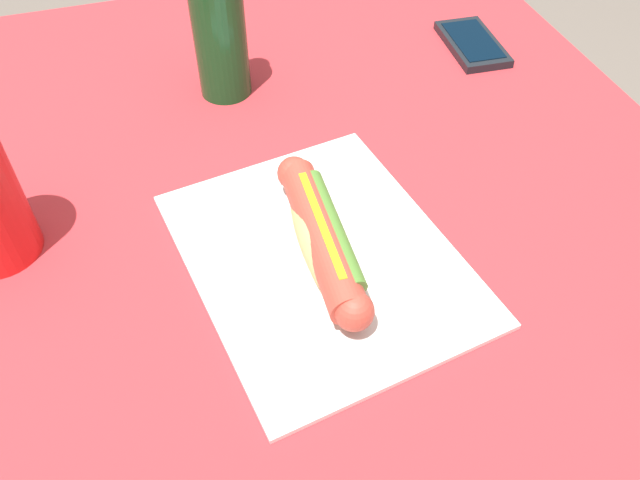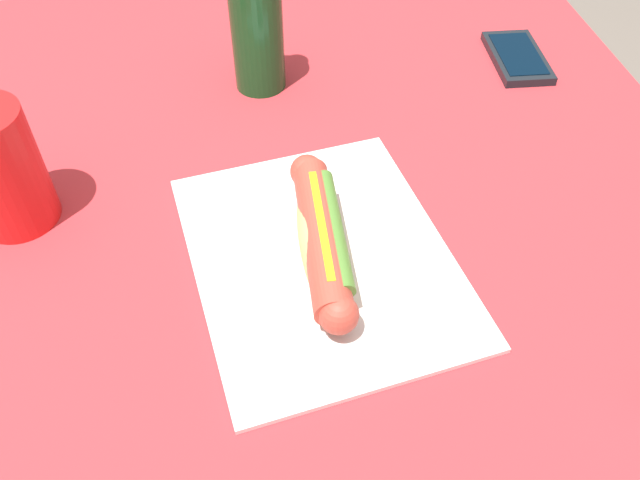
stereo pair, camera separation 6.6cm
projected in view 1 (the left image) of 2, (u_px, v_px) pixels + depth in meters
name	position (u px, v px, depth m)	size (l,w,h in m)	color
dining_table	(306.00, 289.00, 0.81)	(1.16, 0.98, 0.75)	brown
paper_wrapper	(320.00, 257.00, 0.68)	(0.33, 0.26, 0.01)	silver
hot_dog	(321.00, 237.00, 0.66)	(0.24, 0.05, 0.05)	#DBB26B
cell_phone	(472.00, 44.00, 0.96)	(0.14, 0.08, 0.01)	black
soda_bottle	(219.00, 28.00, 0.82)	(0.07, 0.07, 0.22)	#14471E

